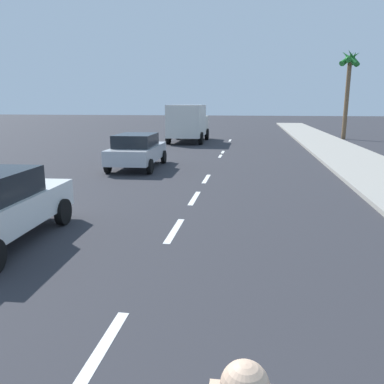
% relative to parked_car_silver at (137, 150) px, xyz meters
% --- Properties ---
extents(ground_plane, '(160.00, 160.00, 0.00)m').
position_rel_parked_car_silver_xyz_m(ground_plane, '(3.45, -0.68, -0.84)').
color(ground_plane, '#2D2D33').
extents(sidewalk_strip, '(3.60, 80.00, 0.14)m').
position_rel_parked_car_silver_xyz_m(sidewalk_strip, '(10.48, 1.32, -0.77)').
color(sidewalk_strip, '#9E998E').
rests_on(sidewalk_strip, ground).
extents(lane_stripe_2, '(0.16, 1.80, 0.01)m').
position_rel_parked_car_silver_xyz_m(lane_stripe_2, '(3.45, -13.14, -0.84)').
color(lane_stripe_2, white).
rests_on(lane_stripe_2, ground).
extents(lane_stripe_3, '(0.16, 1.80, 0.01)m').
position_rel_parked_car_silver_xyz_m(lane_stripe_3, '(3.45, -8.55, -0.84)').
color(lane_stripe_3, white).
rests_on(lane_stripe_3, ground).
extents(lane_stripe_4, '(0.16, 1.80, 0.01)m').
position_rel_parked_car_silver_xyz_m(lane_stripe_4, '(3.45, -5.34, -0.84)').
color(lane_stripe_4, white).
rests_on(lane_stripe_4, ground).
extents(lane_stripe_5, '(0.16, 1.80, 0.01)m').
position_rel_parked_car_silver_xyz_m(lane_stripe_5, '(3.45, -2.12, -0.84)').
color(lane_stripe_5, white).
rests_on(lane_stripe_5, ground).
extents(lane_stripe_6, '(0.16, 1.80, 0.01)m').
position_rel_parked_car_silver_xyz_m(lane_stripe_6, '(3.45, 4.93, -0.84)').
color(lane_stripe_6, white).
rests_on(lane_stripe_6, ground).
extents(lane_stripe_7, '(0.16, 1.80, 0.01)m').
position_rel_parked_car_silver_xyz_m(lane_stripe_7, '(3.45, 6.28, -0.84)').
color(lane_stripe_7, white).
rests_on(lane_stripe_7, ground).
extents(lane_stripe_8, '(0.16, 1.80, 0.01)m').
position_rel_parked_car_silver_xyz_m(lane_stripe_8, '(3.45, 14.23, -0.84)').
color(lane_stripe_8, white).
rests_on(lane_stripe_8, ground).
extents(parked_car_silver, '(2.14, 4.46, 1.57)m').
position_rel_parked_car_silver_xyz_m(parked_car_silver, '(0.00, 0.00, 0.00)').
color(parked_car_silver, '#B7BABF').
rests_on(parked_car_silver, ground).
extents(delivery_truck, '(2.71, 6.26, 2.80)m').
position_rel_parked_car_silver_xyz_m(delivery_truck, '(0.33, 12.51, 0.66)').
color(delivery_truck, beige).
rests_on(delivery_truck, ground).
extents(palm_tree_distant, '(1.83, 1.78, 7.21)m').
position_rel_parked_car_silver_xyz_m(palm_tree_distant, '(12.72, 16.86, 4.69)').
color(palm_tree_distant, brown).
rests_on(palm_tree_distant, ground).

